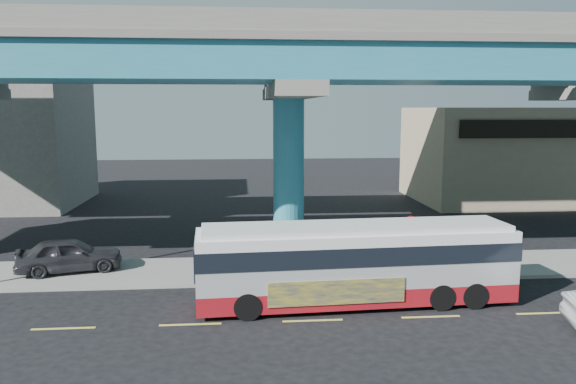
{
  "coord_description": "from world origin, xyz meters",
  "views": [
    {
      "loc": [
        -2.3,
        -17.84,
        6.93
      ],
      "look_at": [
        -0.45,
        4.0,
        3.67
      ],
      "focal_mm": 35.0,
      "sensor_mm": 36.0,
      "label": 1
    }
  ],
  "objects": [
    {
      "name": "ground",
      "position": [
        0.0,
        0.0,
        0.0
      ],
      "size": [
        120.0,
        120.0,
        0.0
      ],
      "primitive_type": "plane",
      "color": "black",
      "rests_on": "ground"
    },
    {
      "name": "sidewalk",
      "position": [
        0.0,
        5.5,
        0.07
      ],
      "size": [
        70.0,
        4.0,
        0.15
      ],
      "primitive_type": "cube",
      "color": "gray",
      "rests_on": "ground"
    },
    {
      "name": "lane_markings",
      "position": [
        -0.0,
        -0.3,
        0.01
      ],
      "size": [
        58.0,
        0.12,
        0.01
      ],
      "color": "#D8C64C",
      "rests_on": "ground"
    },
    {
      "name": "viaduct",
      "position": [
        -0.0,
        9.11,
        9.14
      ],
      "size": [
        52.0,
        12.4,
        11.7
      ],
      "color": "teal",
      "rests_on": "ground"
    },
    {
      "name": "building_beige",
      "position": [
        18.0,
        22.98,
        3.51
      ],
      "size": [
        14.0,
        10.23,
        7.0
      ],
      "color": "tan",
      "rests_on": "ground"
    },
    {
      "name": "transit_bus",
      "position": [
        1.73,
        1.22,
        1.58
      ],
      "size": [
        11.39,
        3.02,
        2.89
      ],
      "rotation": [
        0.0,
        0.0,
        0.05
      ],
      "color": "maroon",
      "rests_on": "ground"
    },
    {
      "name": "parked_car",
      "position": [
        -9.52,
        5.71,
        0.87
      ],
      "size": [
        3.82,
        5.07,
        1.44
      ],
      "primitive_type": "imported",
      "rotation": [
        0.0,
        0.0,
        1.83
      ],
      "color": "#303035",
      "rests_on": "sidewalk"
    },
    {
      "name": "stop_sign",
      "position": [
        4.61,
        4.18,
        1.91
      ],
      "size": [
        0.74,
        0.09,
        2.45
      ],
      "rotation": [
        0.0,
        0.0,
        -0.44
      ],
      "color": "gray",
      "rests_on": "sidewalk"
    }
  ]
}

